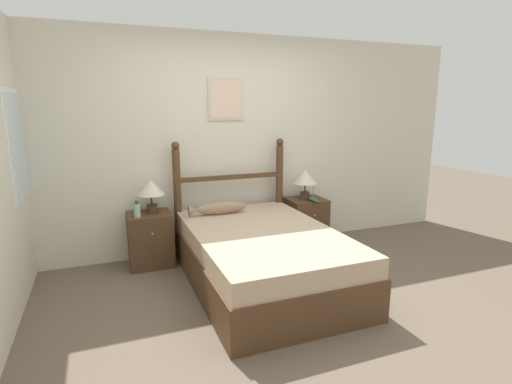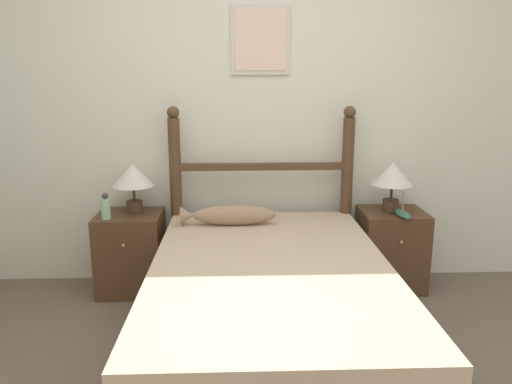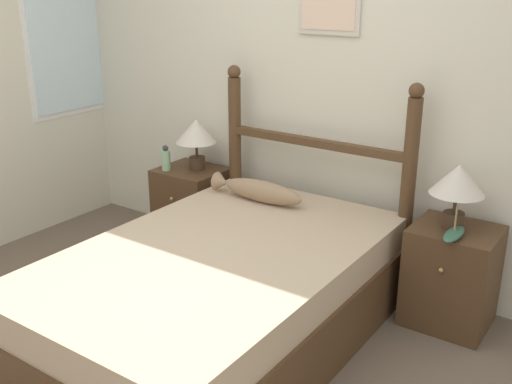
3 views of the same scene
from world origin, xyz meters
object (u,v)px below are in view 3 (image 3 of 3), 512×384
(table_lamp_right, at_px, (458,183))
(fish_pillow, at_px, (257,190))
(nightstand_left, at_px, (192,207))
(bottle, at_px, (166,159))
(model_boat, at_px, (454,234))
(nightstand_right, at_px, (451,276))
(table_lamp_left, at_px, (196,134))
(bed, at_px, (219,297))

(table_lamp_right, xyz_separation_m, fish_pillow, (-1.18, -0.19, -0.23))
(nightstand_left, bearing_deg, bottle, -137.80)
(bottle, distance_m, fish_pillow, 0.86)
(table_lamp_right, bearing_deg, model_boat, -69.82)
(nightstand_left, xyz_separation_m, nightstand_right, (1.93, 0.00, 0.00))
(table_lamp_right, bearing_deg, fish_pillow, -170.75)
(table_lamp_left, height_order, table_lamp_right, same)
(table_lamp_right, height_order, fish_pillow, table_lamp_right)
(nightstand_left, relative_size, model_boat, 2.30)
(table_lamp_right, height_order, bottle, table_lamp_right)
(nightstand_left, relative_size, table_lamp_right, 1.61)
(bottle, height_order, model_boat, bottle)
(nightstand_right, relative_size, table_lamp_right, 1.61)
(nightstand_left, bearing_deg, nightstand_right, 0.00)
(table_lamp_left, bearing_deg, table_lamp_right, -0.99)
(bed, height_order, fish_pillow, fish_pillow)
(nightstand_left, distance_m, nightstand_right, 1.93)
(model_boat, bearing_deg, bed, -141.65)
(nightstand_left, xyz_separation_m, table_lamp_left, (0.04, 0.03, 0.56))
(table_lamp_left, relative_size, table_lamp_right, 1.00)
(nightstand_left, height_order, table_lamp_right, table_lamp_right)
(bed, xyz_separation_m, table_lamp_right, (0.94, 0.91, 0.58))
(bottle, bearing_deg, table_lamp_right, 3.17)
(bottle, xyz_separation_m, fish_pillow, (0.85, -0.08, -0.04))
(table_lamp_left, relative_size, fish_pillow, 0.56)
(bed, xyz_separation_m, model_boat, (0.99, 0.78, 0.33))
(table_lamp_left, bearing_deg, bottle, -139.27)
(model_boat, bearing_deg, bottle, 179.60)
(nightstand_right, distance_m, table_lamp_right, 0.56)
(table_lamp_left, relative_size, model_boat, 1.43)
(nightstand_right, relative_size, fish_pillow, 0.90)
(bed, relative_size, nightstand_left, 3.57)
(fish_pillow, bearing_deg, table_lamp_left, 161.83)
(model_boat, bearing_deg, nightstand_left, 176.14)
(nightstand_left, distance_m, table_lamp_right, 1.98)
(table_lamp_right, distance_m, bottle, 2.04)
(nightstand_right, height_order, table_lamp_right, table_lamp_right)
(bed, height_order, table_lamp_right, table_lamp_right)
(bed, relative_size, nightstand_right, 3.57)
(table_lamp_left, height_order, model_boat, table_lamp_left)
(bed, relative_size, model_boat, 8.22)
(bed, relative_size, fish_pillow, 3.22)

